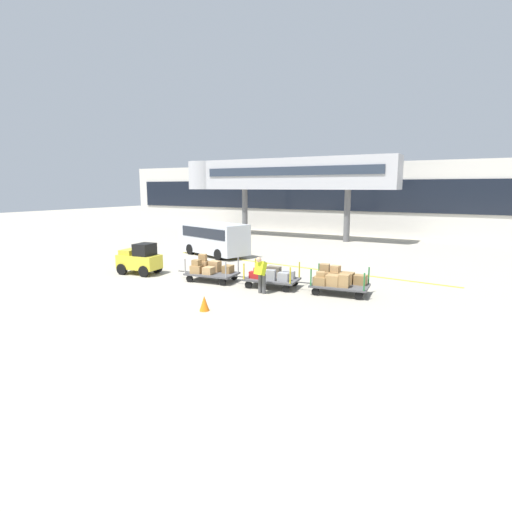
# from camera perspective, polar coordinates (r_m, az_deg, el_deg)

# --- Properties ---
(ground_plane) EXTENTS (120.00, 120.00, 0.00)m
(ground_plane) POSITION_cam_1_polar(r_m,az_deg,el_deg) (18.21, -17.05, -4.64)
(ground_plane) COLOR #A8A08E
(apron_lead_line) EXTENTS (17.10, 1.80, 0.01)m
(apron_lead_line) POSITION_cam_1_polar(r_m,az_deg,el_deg) (22.72, 5.31, -1.46)
(apron_lead_line) COLOR yellow
(apron_lead_line) RESTS_ON ground_plane
(terminal_building) EXTENTS (48.72, 2.51, 6.57)m
(terminal_building) POSITION_cam_1_polar(r_m,az_deg,el_deg) (40.17, 10.88, 7.93)
(terminal_building) COLOR beige
(terminal_building) RESTS_ON ground_plane
(jet_bridge) EXTENTS (19.56, 3.00, 6.77)m
(jet_bridge) POSITION_cam_1_polar(r_m,az_deg,el_deg) (35.95, 2.67, 11.31)
(jet_bridge) COLOR #B7B7BC
(jet_bridge) RESTS_ON ground_plane
(baggage_tug) EXTENTS (2.21, 1.44, 1.58)m
(baggage_tug) POSITION_cam_1_polar(r_m,az_deg,el_deg) (21.39, -16.01, -0.45)
(baggage_tug) COLOR gold
(baggage_tug) RESTS_ON ground_plane
(baggage_cart_lead) EXTENTS (3.06, 1.66, 1.21)m
(baggage_cart_lead) POSITION_cam_1_polar(r_m,az_deg,el_deg) (19.23, -6.55, -1.88)
(baggage_cart_lead) COLOR #4C4C4F
(baggage_cart_lead) RESTS_ON ground_plane
(baggage_cart_middle) EXTENTS (3.06, 1.66, 1.10)m
(baggage_cart_middle) POSITION_cam_1_polar(r_m,az_deg,el_deg) (17.92, 2.14, -2.80)
(baggage_cart_middle) COLOR #4C4C4F
(baggage_cart_middle) RESTS_ON ground_plane
(baggage_cart_tail) EXTENTS (3.06, 1.66, 1.16)m
(baggage_cart_tail) POSITION_cam_1_polar(r_m,az_deg,el_deg) (17.13, 11.35, -3.34)
(baggage_cart_tail) COLOR #4C4C4F
(baggage_cart_tail) RESTS_ON ground_plane
(baggage_handler) EXTENTS (0.47, 0.48, 1.56)m
(baggage_handler) POSITION_cam_1_polar(r_m,az_deg,el_deg) (16.70, 0.69, -2.44)
(baggage_handler) COLOR #4C4C4C
(baggage_handler) RESTS_ON ground_plane
(shuttle_van) EXTENTS (5.14, 3.21, 2.10)m
(shuttle_van) POSITION_cam_1_polar(r_m,az_deg,el_deg) (26.19, -5.83, 2.73)
(shuttle_van) COLOR silver
(shuttle_van) RESTS_ON ground_plane
(safety_cone_near) EXTENTS (0.36, 0.36, 0.55)m
(safety_cone_near) POSITION_cam_1_polar(r_m,az_deg,el_deg) (14.67, -7.27, -6.61)
(safety_cone_near) COLOR orange
(safety_cone_near) RESTS_ON ground_plane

